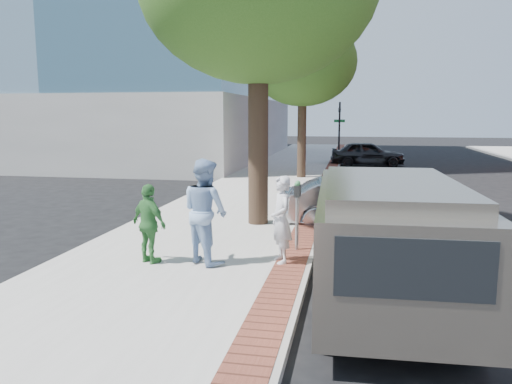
% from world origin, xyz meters
% --- Properties ---
extents(ground, '(120.00, 120.00, 0.00)m').
position_xyz_m(ground, '(0.00, 0.00, 0.00)').
color(ground, black).
rests_on(ground, ground).
extents(sidewalk, '(5.00, 60.00, 0.15)m').
position_xyz_m(sidewalk, '(-1.50, 8.00, 0.07)').
color(sidewalk, '#9E9991').
rests_on(sidewalk, ground).
extents(brick_strip, '(0.60, 60.00, 0.01)m').
position_xyz_m(brick_strip, '(0.70, 8.00, 0.15)').
color(brick_strip, brown).
rests_on(brick_strip, sidewalk).
extents(curb, '(0.10, 60.00, 0.15)m').
position_xyz_m(curb, '(1.05, 8.00, 0.07)').
color(curb, gray).
rests_on(curb, ground).
extents(office_base, '(18.20, 22.20, 4.00)m').
position_xyz_m(office_base, '(-13.00, 22.00, 2.00)').
color(office_base, gray).
rests_on(office_base, ground).
extents(signal_near, '(0.70, 0.15, 3.80)m').
position_xyz_m(signal_near, '(0.90, 22.00, 2.25)').
color(signal_near, black).
rests_on(signal_near, ground).
extents(tree_far, '(4.80, 4.80, 7.14)m').
position_xyz_m(tree_far, '(-0.50, 12.00, 5.30)').
color(tree_far, black).
rests_on(tree_far, sidewalk).
extents(parking_meter, '(0.12, 0.32, 1.47)m').
position_xyz_m(parking_meter, '(0.70, -0.57, 1.21)').
color(parking_meter, gray).
rests_on(parking_meter, sidewalk).
extents(person_gray, '(0.63, 0.73, 1.69)m').
position_xyz_m(person_gray, '(0.50, -1.52, 0.99)').
color(person_gray, silver).
rests_on(person_gray, sidewalk).
extents(person_officer, '(1.24, 1.20, 2.02)m').
position_xyz_m(person_officer, '(-0.94, -1.77, 1.16)').
color(person_officer, '#85A5CE').
rests_on(person_officer, sidewalk).
extents(person_green, '(0.97, 0.76, 1.54)m').
position_xyz_m(person_green, '(-1.98, -2.02, 0.92)').
color(person_green, '#397E3B').
rests_on(person_green, sidewalk).
extents(sedan_silver, '(4.21, 1.96, 1.34)m').
position_xyz_m(sedan_silver, '(2.00, 2.71, 0.67)').
color(sedan_silver, '#A3A6AA').
rests_on(sedan_silver, ground).
extents(bg_car, '(4.41, 2.05, 1.46)m').
position_xyz_m(bg_car, '(2.65, 19.28, 0.73)').
color(bg_car, black).
rests_on(bg_car, ground).
extents(van, '(2.31, 5.57, 2.02)m').
position_xyz_m(van, '(2.37, -2.70, 1.11)').
color(van, gray).
rests_on(van, ground).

